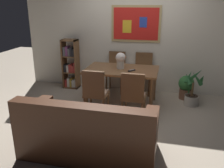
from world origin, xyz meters
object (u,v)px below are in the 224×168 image
object	(u,v)px
potted_palm	(193,92)
leather_couch	(88,134)
dining_chair_near_right	(133,94)
dining_chair_far_left	(116,68)
bookshelf	(71,66)
dining_chair_far_right	(143,70)
dining_table	(122,74)
flower_vase	(121,60)
potted_ivy	(186,87)
tv_remote	(132,70)
dining_chair_near_left	(95,90)

from	to	relation	value
potted_palm	leather_couch	bearing A→B (deg)	-125.59
dining_chair_near_right	leather_couch	world-z (taller)	dining_chair_near_right
dining_chair_far_left	bookshelf	bearing A→B (deg)	-177.92
bookshelf	dining_chair_far_right	bearing A→B (deg)	1.92
dining_table	dining_chair_far_left	world-z (taller)	dining_chair_far_left
dining_table	dining_chair_near_right	bearing A→B (deg)	-64.77
leather_couch	bookshelf	xyz separation A→B (m)	(-1.29, 2.53, 0.22)
potted_palm	flower_vase	distance (m)	1.58
bookshelf	potted_palm	distance (m)	2.82
bookshelf	potted_ivy	bearing A→B (deg)	-2.61
leather_couch	potted_ivy	bearing A→B (deg)	60.26
dining_table	flower_vase	world-z (taller)	flower_vase
bookshelf	potted_ivy	distance (m)	2.68
flower_vase	dining_chair_far_left	bearing A→B (deg)	108.81
leather_couch	tv_remote	xyz separation A→B (m)	(0.31, 1.69, 0.45)
dining_chair_near_left	dining_chair_near_right	xyz separation A→B (m)	(0.66, 0.01, 0.00)
dining_chair_near_right	bookshelf	distance (m)	2.28
dining_chair_far_left	potted_ivy	xyz separation A→B (m)	(1.57, -0.16, -0.26)
potted_ivy	flower_vase	distance (m)	1.58
dining_chair_near_left	potted_palm	xyz separation A→B (m)	(1.71, 1.03, -0.25)
dining_chair_far_left	leather_couch	bearing A→B (deg)	-85.77
tv_remote	bookshelf	bearing A→B (deg)	152.16
dining_chair_near_left	tv_remote	bearing A→B (deg)	50.58
dining_chair_far_right	potted_ivy	bearing A→B (deg)	-10.68
dining_chair_far_right	bookshelf	size ratio (longest dim) A/B	0.78
flower_vase	dining_chair_near_right	bearing A→B (deg)	-63.80
dining_chair_near_right	potted_palm	bearing A→B (deg)	44.40
dining_table	dining_chair_near_left	xyz separation A→B (m)	(-0.32, -0.75, -0.11)
leather_couch	potted_palm	world-z (taller)	leather_couch
potted_ivy	tv_remote	bearing A→B (deg)	-146.10
leather_couch	dining_table	bearing A→B (deg)	87.01
potted_ivy	potted_palm	bearing A→B (deg)	-71.76
dining_chair_far_right	dining_chair_near_left	xyz separation A→B (m)	(-0.65, -1.54, 0.00)
dining_chair_near_left	dining_chair_far_right	bearing A→B (deg)	67.13
dining_chair_far_left	potted_palm	bearing A→B (deg)	-16.42
dining_chair_far_left	dining_chair_far_right	distance (m)	0.62
dining_chair_near_left	dining_chair_near_right	world-z (taller)	same
dining_chair_far_right	potted_palm	bearing A→B (deg)	-25.80
dining_chair_far_right	flower_vase	size ratio (longest dim) A/B	2.89
dining_chair_far_right	flower_vase	distance (m)	0.93
dining_chair_far_left	dining_chair_near_right	xyz separation A→B (m)	(0.63, -1.52, 0.00)
bookshelf	potted_ivy	size ratio (longest dim) A/B	2.10
tv_remote	dining_chair_far_right	bearing A→B (deg)	82.23
leather_couch	potted_ivy	world-z (taller)	leather_couch
tv_remote	dining_table	bearing A→B (deg)	153.54
dining_chair_far_left	dining_chair_far_right	world-z (taller)	same
tv_remote	leather_couch	bearing A→B (deg)	-100.24
dining_chair_far_left	dining_chair_near_left	world-z (taller)	same
bookshelf	leather_couch	bearing A→B (deg)	-63.04
flower_vase	dining_table	bearing A→B (deg)	-45.01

